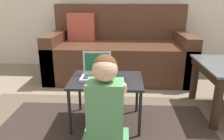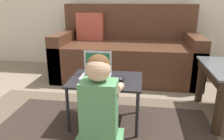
{
  "view_description": "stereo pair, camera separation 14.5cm",
  "coord_description": "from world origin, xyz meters",
  "px_view_note": "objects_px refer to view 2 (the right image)",
  "views": [
    {
      "loc": [
        0.05,
        -1.52,
        1.0
      ],
      "look_at": [
        -0.04,
        0.15,
        0.45
      ],
      "focal_mm": 35.0,
      "sensor_mm": 36.0,
      "label": 1
    },
    {
      "loc": [
        0.19,
        -1.5,
        1.0
      ],
      "look_at": [
        -0.04,
        0.15,
        0.45
      ],
      "focal_mm": 35.0,
      "sensor_mm": 36.0,
      "label": 2
    }
  ],
  "objects_px": {
    "person_seated": "(99,113)",
    "couch": "(126,53)",
    "computer_mouse": "(120,78)",
    "laptop_desk": "(106,84)",
    "laptop": "(96,73)"
  },
  "relations": [
    {
      "from": "computer_mouse",
      "to": "couch",
      "type": "bearing_deg",
      "value": 92.06
    },
    {
      "from": "couch",
      "to": "person_seated",
      "type": "relative_size",
      "value": 2.59
    },
    {
      "from": "couch",
      "to": "laptop_desk",
      "type": "distance_m",
      "value": 1.23
    },
    {
      "from": "couch",
      "to": "computer_mouse",
      "type": "distance_m",
      "value": 1.26
    },
    {
      "from": "laptop_desk",
      "to": "laptop",
      "type": "relative_size",
      "value": 2.46
    },
    {
      "from": "computer_mouse",
      "to": "person_seated",
      "type": "height_order",
      "value": "person_seated"
    },
    {
      "from": "laptop_desk",
      "to": "person_seated",
      "type": "bearing_deg",
      "value": -86.26
    },
    {
      "from": "computer_mouse",
      "to": "person_seated",
      "type": "bearing_deg",
      "value": -102.93
    },
    {
      "from": "couch",
      "to": "laptop",
      "type": "xyz_separation_m",
      "value": [
        -0.15,
        -1.2,
        0.11
      ]
    },
    {
      "from": "person_seated",
      "to": "couch",
      "type": "bearing_deg",
      "value": 88.55
    },
    {
      "from": "couch",
      "to": "laptop",
      "type": "bearing_deg",
      "value": -97.19
    },
    {
      "from": "couch",
      "to": "person_seated",
      "type": "height_order",
      "value": "couch"
    },
    {
      "from": "couch",
      "to": "computer_mouse",
      "type": "bearing_deg",
      "value": -87.94
    },
    {
      "from": "couch",
      "to": "person_seated",
      "type": "xyz_separation_m",
      "value": [
        -0.04,
        -1.63,
        -0.0
      ]
    },
    {
      "from": "laptop",
      "to": "computer_mouse",
      "type": "height_order",
      "value": "laptop"
    }
  ]
}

